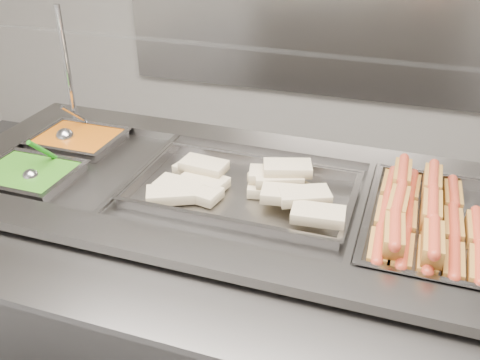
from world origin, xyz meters
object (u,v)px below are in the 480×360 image
(pan_hotdogs, at_px, (428,231))
(pan_wraps, at_px, (243,194))
(steam_counter, at_px, (227,292))
(ladle, at_px, (66,136))
(sneeze_guard, at_px, (248,52))
(serving_spoon, at_px, (33,172))

(pan_hotdogs, height_order, pan_wraps, same)
(steam_counter, distance_m, pan_hotdogs, 0.83)
(steam_counter, distance_m, pan_wraps, 0.47)
(steam_counter, bearing_deg, pan_wraps, -1.05)
(pan_hotdogs, relative_size, pan_wraps, 0.81)
(pan_hotdogs, height_order, ladle, ladle)
(pan_wraps, relative_size, ladle, 3.65)
(sneeze_guard, xyz_separation_m, pan_hotdogs, (0.69, -0.26, -0.45))
(steam_counter, height_order, sneeze_guard, sneeze_guard)
(steam_counter, xyz_separation_m, pan_wraps, (0.07, -0.00, 0.47))
(sneeze_guard, bearing_deg, serving_spoon, -150.12)
(steam_counter, relative_size, pan_hotdogs, 3.41)
(pan_wraps, relative_size, serving_spoon, 4.02)
(sneeze_guard, bearing_deg, pan_wraps, -75.70)
(ladle, bearing_deg, pan_hotdogs, -6.75)
(steam_counter, bearing_deg, pan_hotdogs, -1.05)
(ladle, distance_m, serving_spoon, 0.32)
(serving_spoon, bearing_deg, ladle, 102.96)
(ladle, relative_size, serving_spoon, 1.10)
(pan_wraps, distance_m, ladle, 0.84)
(steam_counter, xyz_separation_m, ladle, (-0.76, 0.16, 0.51))
(pan_hotdogs, bearing_deg, ladle, 173.25)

